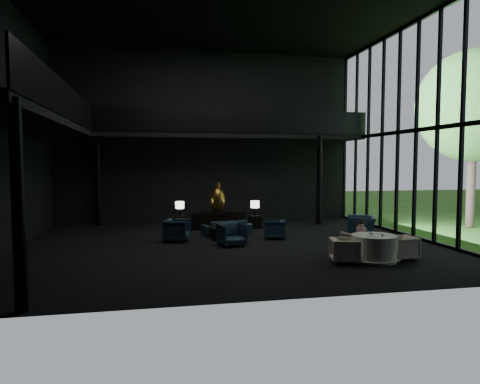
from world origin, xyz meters
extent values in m
cube|color=black|center=(0.00, 0.00, 0.00)|extent=(14.00, 12.00, 0.02)
cube|color=black|center=(0.00, 0.00, 8.00)|extent=(14.00, 12.00, 0.02)
cube|color=black|center=(0.00, 6.00, 4.00)|extent=(14.00, 0.04, 8.00)
cube|color=black|center=(0.00, -6.00, 4.00)|extent=(14.00, 0.04, 8.00)
cube|color=black|center=(-7.00, 0.00, 4.00)|extent=(0.04, 12.00, 8.00)
cube|color=black|center=(-6.00, 0.00, 4.00)|extent=(2.00, 12.00, 0.25)
cube|color=black|center=(1.00, 5.00, 4.00)|extent=(12.00, 2.00, 0.25)
cube|color=black|center=(-5.00, 0.00, 4.60)|extent=(0.06, 12.00, 1.00)
cube|color=black|center=(1.00, 4.00, 4.60)|extent=(12.00, 0.06, 1.00)
cylinder|color=black|center=(-5.00, -5.70, 2.00)|extent=(0.24, 0.24, 4.00)
cylinder|color=black|center=(-5.00, 5.70, 2.00)|extent=(0.24, 0.24, 4.00)
cylinder|color=black|center=(4.80, 4.00, 2.00)|extent=(0.24, 0.24, 4.00)
cylinder|color=#382D23|center=(11.00, 2.00, 2.45)|extent=(0.36, 0.36, 4.90)
sphere|color=#2B5E21|center=(11.00, 2.00, 5.25)|extent=(4.80, 4.80, 4.80)
cube|color=black|center=(0.09, 3.56, 0.36)|extent=(2.28, 0.52, 0.72)
ellipsoid|color=olive|center=(0.09, 3.59, 1.24)|extent=(0.67, 0.67, 1.03)
cylinder|color=olive|center=(0.09, 3.59, 1.86)|extent=(0.23, 0.23, 0.21)
cube|color=black|center=(-1.51, 3.58, 0.30)|extent=(0.54, 0.54, 0.59)
cylinder|color=black|center=(-1.51, 3.48, 0.75)|extent=(0.11, 0.11, 0.32)
cylinder|color=white|center=(-1.51, 3.48, 1.06)|extent=(0.36, 0.36, 0.29)
cube|color=black|center=(1.69, 3.48, 0.27)|extent=(0.50, 0.50, 0.55)
cylinder|color=black|center=(1.69, 3.50, 0.71)|extent=(0.11, 0.11, 0.33)
cylinder|color=white|center=(1.69, 3.50, 1.02)|extent=(0.37, 0.37, 0.30)
imported|color=#192846|center=(0.24, 2.17, 0.35)|extent=(1.84, 0.89, 0.69)
imported|color=#192C4E|center=(-1.75, 1.03, 0.48)|extent=(1.11, 1.15, 0.97)
imported|color=black|center=(1.83, 0.91, 0.38)|extent=(0.89, 0.93, 0.77)
imported|color=black|center=(0.01, -0.17, 0.46)|extent=(1.04, 0.99, 0.91)
imported|color=black|center=(5.21, 0.73, 0.56)|extent=(1.30, 1.52, 1.12)
cube|color=black|center=(-0.04, 1.24, 0.21)|extent=(0.95, 0.95, 0.42)
cylinder|color=white|center=(3.60, -3.18, 0.38)|extent=(1.26, 1.26, 0.75)
cone|color=white|center=(3.60, -3.18, 0.05)|extent=(1.43, 1.43, 0.10)
imported|color=beige|center=(3.57, -2.23, 0.38)|extent=(0.86, 0.82, 0.76)
imported|color=beige|center=(4.51, -3.14, 0.36)|extent=(0.70, 0.74, 0.73)
imported|color=beige|center=(2.70, -3.20, 0.37)|extent=(0.82, 0.86, 0.75)
cylinder|color=pink|center=(3.67, -2.25, 0.65)|extent=(0.27, 0.27, 0.39)
sphere|color=#D8A884|center=(3.67, -2.25, 0.94)|extent=(0.20, 0.20, 0.20)
ellipsoid|color=black|center=(3.67, -2.25, 0.97)|extent=(0.21, 0.21, 0.14)
cylinder|color=white|center=(3.45, -3.27, 0.76)|extent=(0.26, 0.26, 0.02)
cylinder|color=white|center=(3.83, -3.00, 0.76)|extent=(0.26, 0.26, 0.01)
cylinder|color=white|center=(3.88, -3.29, 0.76)|extent=(0.20, 0.20, 0.01)
cylinder|color=white|center=(3.82, -3.28, 0.79)|extent=(0.09, 0.09, 0.06)
ellipsoid|color=white|center=(3.60, -3.01, 0.79)|extent=(0.15, 0.15, 0.07)
cylinder|color=#99999E|center=(3.71, -3.43, 0.79)|extent=(0.08, 0.08, 0.07)
camera|label=1|loc=(-2.51, -14.24, 2.81)|focal=32.00mm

